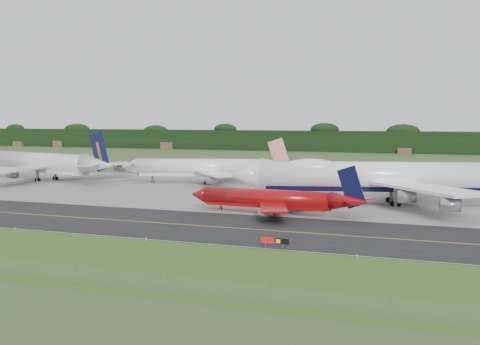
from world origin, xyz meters
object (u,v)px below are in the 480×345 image
jet_red_737 (276,200)px  jet_navy_gold (46,164)px  jet_star_tail (208,168)px  jet_ba_747 (387,177)px  taxiway_sign (275,241)px

jet_red_737 → jet_navy_gold: size_ratio=0.63×
jet_star_tail → jet_ba_747: bearing=-26.4°
jet_navy_gold → taxiway_sign: 126.87m
jet_star_tail → jet_navy_gold: bearing=-167.8°
jet_red_737 → taxiway_sign: bearing=-70.8°
jet_navy_gold → jet_ba_747: bearing=-9.3°
jet_navy_gold → jet_star_tail: size_ratio=1.20×
jet_star_tail → jet_red_737: bearing=-52.6°
jet_red_737 → taxiway_sign: (11.89, -34.16, -1.80)m
taxiway_sign → jet_red_737: bearing=109.2°
jet_red_737 → jet_ba_747: bearing=52.1°
jet_red_737 → jet_star_tail: jet_star_tail is taller
jet_ba_747 → jet_red_737: 29.68m
jet_ba_747 → jet_star_tail: bearing=153.6°
jet_star_tail → taxiway_sign: bearing=-59.1°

